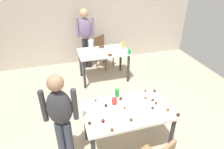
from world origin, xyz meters
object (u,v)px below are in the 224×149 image
(person_adult_far, at_px, (86,34))
(soda_can, at_px, (117,93))
(dining_table_far, at_px, (104,55))
(person_girl_near, at_px, (61,116))
(mixing_bowl, at_px, (132,110))
(chair_far_table, at_px, (102,50))
(pitcher_far, at_px, (91,44))
(dining_table_near, at_px, (128,114))

(person_adult_far, distance_m, soda_can, 2.54)
(dining_table_far, height_order, person_girl_near, person_girl_near)
(person_girl_near, relative_size, mixing_bowl, 7.62)
(chair_far_table, bearing_deg, mixing_bowl, -95.43)
(chair_far_table, bearing_deg, soda_can, -98.47)
(mixing_bowl, bearing_deg, dining_table_far, 86.34)
(chair_far_table, xyz_separation_m, person_adult_far, (-0.42, 0.05, 0.47))
(dining_table_far, bearing_deg, pitcher_far, 131.95)
(dining_table_near, bearing_deg, chair_far_table, 83.67)
(person_adult_far, bearing_deg, person_girl_near, -105.63)
(chair_far_table, bearing_deg, person_adult_far, 172.56)
(mixing_bowl, bearing_deg, pitcher_far, 92.35)
(person_adult_far, bearing_deg, soda_can, -88.85)
(chair_far_table, relative_size, soda_can, 7.13)
(dining_table_near, xyz_separation_m, mixing_bowl, (0.04, -0.08, 0.13))
(dining_table_near, bearing_deg, soda_can, 99.52)
(person_girl_near, height_order, person_adult_far, person_adult_far)
(dining_table_near, relative_size, person_girl_near, 0.87)
(dining_table_far, relative_size, person_girl_near, 0.80)
(dining_table_near, distance_m, chair_far_table, 2.84)
(person_girl_near, bearing_deg, pitcher_far, 70.56)
(person_girl_near, xyz_separation_m, mixing_bowl, (0.96, -0.05, -0.10))
(dining_table_far, xyz_separation_m, mixing_bowl, (-0.14, -2.20, 0.14))
(person_adult_far, height_order, pitcher_far, person_adult_far)
(dining_table_near, relative_size, dining_table_far, 1.08)
(person_adult_far, distance_m, mixing_bowl, 2.96)
(person_girl_near, height_order, pitcher_far, person_girl_near)
(dining_table_near, distance_m, person_adult_far, 2.89)
(chair_far_table, height_order, person_girl_near, person_girl_near)
(person_adult_far, relative_size, soda_can, 13.10)
(chair_far_table, bearing_deg, pitcher_far, -131.72)
(person_adult_far, xyz_separation_m, mixing_bowl, (0.15, -2.95, -0.18))
(chair_far_table, distance_m, soda_can, 2.53)
(dining_table_near, distance_m, soda_can, 0.38)
(person_girl_near, bearing_deg, dining_table_near, 1.52)
(dining_table_near, bearing_deg, dining_table_far, 85.21)
(dining_table_far, relative_size, pitcher_far, 5.72)
(chair_far_table, bearing_deg, dining_table_far, -100.98)
(chair_far_table, height_order, person_adult_far, person_adult_far)
(person_adult_far, bearing_deg, dining_table_near, -87.85)
(dining_table_far, xyz_separation_m, chair_far_table, (0.13, 0.69, -0.15))
(chair_far_table, xyz_separation_m, mixing_bowl, (-0.28, -2.90, 0.28))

